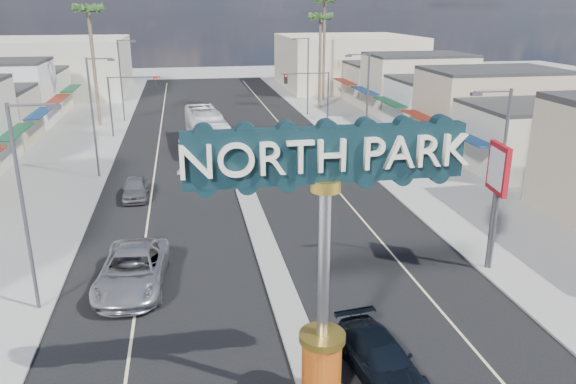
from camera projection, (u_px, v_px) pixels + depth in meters
name	position (u px, v px, depth m)	size (l,w,h in m)	color
ground	(237.00, 170.00, 44.81)	(160.00, 160.00, 0.00)	gray
road	(237.00, 170.00, 44.81)	(20.00, 120.00, 0.01)	black
median_island	(267.00, 252.00, 29.87)	(1.30, 30.00, 0.16)	gray
sidewalk_left	(53.00, 179.00, 42.35)	(8.00, 120.00, 0.12)	gray
sidewalk_right	(403.00, 161.00, 47.23)	(8.00, 120.00, 0.12)	gray
storefront_row_right	(448.00, 99.00, 60.16)	(12.00, 42.00, 6.00)	#B7B29E
backdrop_far_left	(55.00, 67.00, 81.67)	(20.00, 20.00, 8.00)	#B7B29E
backdrop_far_right	(346.00, 62.00, 89.33)	(20.00, 20.00, 8.00)	beige
gateway_sign	(325.00, 238.00, 16.81)	(8.20, 1.50, 9.15)	red
traffic_signal_left	(128.00, 94.00, 54.91)	(5.09, 0.45, 6.00)	#47474C
traffic_signal_right	(311.00, 89.00, 58.10)	(5.09, 0.45, 6.00)	#47474C
streetlight_l_near	(26.00, 200.00, 22.74)	(2.03, 0.22, 9.00)	#47474C
streetlight_l_mid	(95.00, 112.00, 41.39)	(2.03, 0.22, 9.00)	#47474C
streetlight_l_far	(122.00, 76.00, 61.90)	(2.03, 0.22, 9.00)	#47474C
streetlight_r_near	(498.00, 173.00, 26.37)	(2.03, 0.22, 9.00)	#47474C
streetlight_r_mid	(365.00, 103.00, 45.02)	(2.03, 0.22, 9.00)	#47474C
streetlight_r_far	(307.00, 72.00, 65.53)	(2.03, 0.22, 9.00)	#47474C
palm_left_far	(89.00, 16.00, 57.55)	(2.60, 2.60, 13.10)	brown
palm_right_mid	(321.00, 22.00, 67.96)	(2.60, 2.60, 12.10)	brown
palm_right_far	(325.00, 6.00, 73.33)	(2.60, 2.60, 14.10)	brown
suv_left	(133.00, 270.00, 26.02)	(2.95, 6.39, 1.78)	#A6A6AA
suv_right	(380.00, 358.00, 19.84)	(1.96, 4.83, 1.40)	black
car_parked_left	(135.00, 188.00, 38.22)	(1.65, 4.09, 1.40)	slate
car_parked_right	(341.00, 151.00, 47.50)	(1.67, 4.78, 1.57)	silver
city_bus	(206.00, 129.00, 51.66)	(2.81, 12.01, 3.35)	white
bank_pylon_sign	(497.00, 176.00, 26.54)	(0.49, 1.98, 6.30)	#47474C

